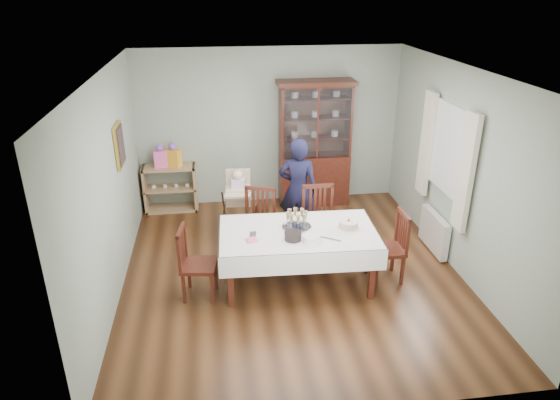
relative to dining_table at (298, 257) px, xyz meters
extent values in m
plane|color=#593319|center=(-0.03, 0.28, -0.38)|extent=(5.00, 5.00, 0.00)
plane|color=#9EAA99|center=(-0.03, 2.78, 0.97)|extent=(4.50, 0.00, 4.50)
plane|color=#9EAA99|center=(-2.28, 0.28, 0.97)|extent=(0.00, 5.00, 5.00)
plane|color=#9EAA99|center=(2.22, 0.28, 0.97)|extent=(0.00, 5.00, 5.00)
plane|color=white|center=(-0.03, 0.28, 2.32)|extent=(5.00, 5.00, 0.00)
cube|color=#4C2013|center=(0.00, 0.00, 0.34)|extent=(1.94, 1.12, 0.06)
cube|color=silver|center=(0.00, 0.00, 0.37)|extent=(2.04, 1.23, 0.01)
cube|color=#4C2013|center=(0.72, 2.54, 0.07)|extent=(1.20, 0.45, 0.90)
cube|color=white|center=(0.72, 2.35, 1.12)|extent=(1.12, 0.01, 1.16)
cube|color=#4C2013|center=(0.72, 2.54, 1.76)|extent=(1.30, 0.48, 0.07)
cube|color=tan|center=(-1.78, 2.56, -0.36)|extent=(0.90, 0.38, 0.04)
cube|color=tan|center=(-1.78, 2.56, 0.02)|extent=(0.90, 0.38, 0.03)
cube|color=tan|center=(-1.78, 2.56, 0.40)|extent=(0.90, 0.38, 0.04)
cube|color=tan|center=(-2.20, 2.56, 0.02)|extent=(0.04, 0.38, 0.80)
cube|color=tan|center=(-1.36, 2.56, 0.02)|extent=(0.04, 0.38, 0.80)
cube|color=gold|center=(-2.25, 1.08, 1.27)|extent=(0.04, 0.48, 0.58)
cube|color=white|center=(2.19, 0.58, 1.17)|extent=(0.04, 1.02, 1.22)
cube|color=silver|center=(2.13, -0.04, 1.07)|extent=(0.07, 0.30, 1.55)
cube|color=silver|center=(2.13, 1.20, 1.07)|extent=(0.07, 0.30, 1.55)
cube|color=white|center=(2.13, 0.58, -0.08)|extent=(0.10, 0.80, 0.55)
cube|color=#4C2013|center=(-0.46, 0.68, 0.09)|extent=(0.58, 0.58, 0.05)
cube|color=#4C2013|center=(-0.39, 0.88, 0.37)|extent=(0.43, 0.17, 0.55)
cube|color=#4C2013|center=(0.42, 0.59, 0.10)|extent=(0.47, 0.47, 0.05)
cube|color=#4C2013|center=(0.42, 0.80, 0.39)|extent=(0.45, 0.04, 0.56)
cube|color=#4C2013|center=(-1.26, -0.12, 0.05)|extent=(0.48, 0.48, 0.05)
cube|color=#4C2013|center=(-1.45, -0.10, 0.31)|extent=(0.10, 0.41, 0.50)
cube|color=#4C2013|center=(1.17, -0.06, 0.05)|extent=(0.43, 0.43, 0.05)
cube|color=#4C2013|center=(1.36, -0.06, 0.31)|extent=(0.05, 0.41, 0.51)
imported|color=black|center=(0.21, 1.24, 0.42)|extent=(0.68, 0.56, 1.60)
cube|color=tan|center=(-0.68, 1.39, 0.32)|extent=(0.39, 0.35, 0.26)
cube|color=tan|center=(-0.68, 1.39, 0.53)|extent=(0.37, 0.10, 0.30)
cube|color=tan|center=(-0.68, 1.39, 0.41)|extent=(0.40, 0.20, 0.03)
cube|color=silver|center=(-0.68, 1.39, 0.49)|extent=(0.20, 0.17, 0.19)
sphere|color=beige|center=(-0.68, 1.39, 0.64)|extent=(0.16, 0.16, 0.16)
cylinder|color=silver|center=(0.00, 0.09, 0.38)|extent=(0.38, 0.38, 0.01)
torus|color=silver|center=(0.00, 0.09, 0.39)|extent=(0.38, 0.38, 0.01)
cylinder|color=white|center=(0.65, -0.01, 0.38)|extent=(0.28, 0.28, 0.02)
cylinder|color=brown|center=(0.65, -0.01, 0.43)|extent=(0.24, 0.24, 0.09)
cylinder|color=silver|center=(0.65, -0.01, 0.48)|extent=(0.24, 0.24, 0.01)
cylinder|color=#F24C4C|center=(0.65, -0.01, 0.52)|extent=(0.01, 0.01, 0.07)
sphere|color=yellow|center=(0.65, -0.01, 0.56)|extent=(0.02, 0.02, 0.02)
cylinder|color=black|center=(-0.10, -0.21, 0.43)|extent=(0.24, 0.24, 0.10)
cylinder|color=white|center=(0.11, -0.31, 0.42)|extent=(0.23, 0.23, 0.09)
cube|color=#FF5DAB|center=(-0.60, -0.18, 0.38)|extent=(0.15, 0.15, 0.02)
cube|color=silver|center=(0.35, -0.26, 0.38)|extent=(0.27, 0.18, 0.01)
cube|color=#FF5DAB|center=(-1.90, 2.54, 0.56)|extent=(0.23, 0.16, 0.29)
sphere|color=#E533B2|center=(-1.90, 2.54, 0.75)|extent=(0.12, 0.12, 0.12)
cube|color=#FFAA28|center=(-1.68, 2.54, 0.56)|extent=(0.27, 0.24, 0.29)
sphere|color=#E533B2|center=(-1.68, 2.54, 0.77)|extent=(0.14, 0.14, 0.14)
camera|label=1|loc=(-0.99, -5.54, 3.28)|focal=32.00mm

